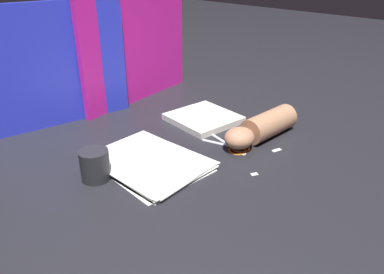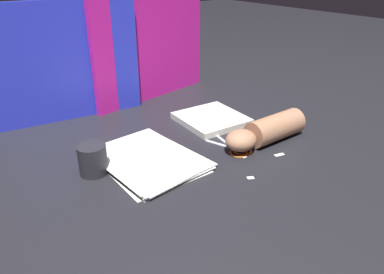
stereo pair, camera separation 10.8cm
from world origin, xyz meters
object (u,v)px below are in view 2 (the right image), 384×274
Objects in this scene: book_closed at (211,119)px; paper_stack at (148,160)px; hand_forearm at (266,131)px; scissors at (236,149)px; mug at (93,159)px.

paper_stack is at bearing -162.85° from book_closed.
book_closed is 0.23m from hand_forearm.
paper_stack reaches higher than scissors.
scissors is at bearing -112.09° from book_closed.
paper_stack is at bearing -17.43° from mug.
scissors is (0.25, -0.10, -0.00)m from paper_stack.
hand_forearm and mug have the same top height.
mug is (-0.39, 0.15, 0.04)m from scissors.
paper_stack is 3.92× the size of mug.
paper_stack is 1.09× the size of hand_forearm.
book_closed reaches higher than scissors.
hand_forearm is (0.11, -0.02, 0.04)m from scissors.
scissors is 0.42m from mug.
mug reaches higher than scissors.
hand_forearm is 0.53m from mug.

